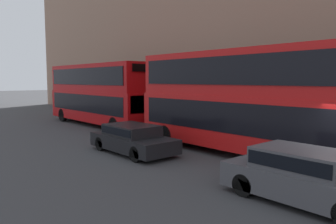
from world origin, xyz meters
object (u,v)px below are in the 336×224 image
car_dark_sedan (304,175)px  car_hatchback (133,138)px  bus_leading (240,98)px  bus_second_in_queue (100,92)px  pedestrian (174,120)px

car_dark_sedan → car_hatchback: bearing=90.0°
bus_leading → bus_second_in_queue: 12.10m
bus_second_in_queue → bus_leading: bearing=-90.0°
car_hatchback → car_dark_sedan: bearing=-90.0°
car_dark_sedan → pedestrian: bearing=63.8°
bus_second_in_queue → car_hatchback: bus_second_in_queue is taller
pedestrian → car_dark_sedan: bearing=-116.2°
bus_leading → car_hatchback: (-3.40, 3.22, -1.79)m
bus_second_in_queue → pedestrian: size_ratio=6.76×
car_hatchback → pedestrian: bearing=31.5°
bus_leading → pedestrian: bearing=72.3°
bus_leading → bus_second_in_queue: bearing=90.0°
bus_leading → car_dark_sedan: size_ratio=2.43×
pedestrian → car_hatchback: bearing=-148.5°
pedestrian → bus_leading: bearing=-107.7°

